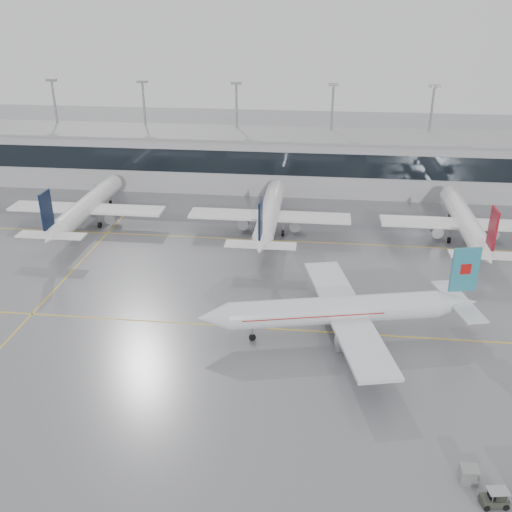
# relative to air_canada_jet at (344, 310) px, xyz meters

# --- Properties ---
(ground) EXTENTS (320.00, 320.00, 0.00)m
(ground) POSITION_rel_air_canada_jet_xyz_m (-12.77, 0.41, -3.68)
(ground) COLOR slate
(ground) RESTS_ON ground
(taxi_line_main) EXTENTS (120.00, 0.25, 0.01)m
(taxi_line_main) POSITION_rel_air_canada_jet_xyz_m (-12.77, 0.41, -3.67)
(taxi_line_main) COLOR yellow
(taxi_line_main) RESTS_ON ground
(taxi_line_north) EXTENTS (120.00, 0.25, 0.01)m
(taxi_line_north) POSITION_rel_air_canada_jet_xyz_m (-12.77, 30.41, -3.67)
(taxi_line_north) COLOR yellow
(taxi_line_north) RESTS_ON ground
(taxi_line_cross) EXTENTS (0.25, 60.00, 0.01)m
(taxi_line_cross) POSITION_rel_air_canada_jet_xyz_m (-42.77, 15.41, -3.67)
(taxi_line_cross) COLOR yellow
(taxi_line_cross) RESTS_ON ground
(terminal) EXTENTS (180.00, 15.00, 12.00)m
(terminal) POSITION_rel_air_canada_jet_xyz_m (-12.77, 62.41, 2.32)
(terminal) COLOR #A2A2A5
(terminal) RESTS_ON ground
(terminal_glass) EXTENTS (180.00, 0.20, 5.00)m
(terminal_glass) POSITION_rel_air_canada_jet_xyz_m (-12.77, 54.86, 3.82)
(terminal_glass) COLOR black
(terminal_glass) RESTS_ON ground
(terminal_roof) EXTENTS (182.00, 16.00, 0.40)m
(terminal_roof) POSITION_rel_air_canada_jet_xyz_m (-12.77, 62.41, 8.52)
(terminal_roof) COLOR gray
(terminal_roof) RESTS_ON ground
(light_masts) EXTENTS (156.40, 1.00, 22.60)m
(light_masts) POSITION_rel_air_canada_jet_xyz_m (-12.77, 68.41, 9.67)
(light_masts) COLOR gray
(light_masts) RESTS_ON ground
(air_canada_jet) EXTENTS (36.48, 29.66, 11.58)m
(air_canada_jet) POSITION_rel_air_canada_jet_xyz_m (0.00, 0.00, 0.00)
(air_canada_jet) COLOR silver
(air_canada_jet) RESTS_ON ground
(parked_jet_b) EXTENTS (29.64, 36.96, 11.72)m
(parked_jet_b) POSITION_rel_air_canada_jet_xyz_m (-47.77, 34.10, 0.04)
(parked_jet_b) COLOR white
(parked_jet_b) RESTS_ON ground
(parked_jet_c) EXTENTS (29.64, 36.96, 11.72)m
(parked_jet_c) POSITION_rel_air_canada_jet_xyz_m (-12.77, 34.10, 0.04)
(parked_jet_c) COLOR white
(parked_jet_c) RESTS_ON ground
(parked_jet_d) EXTENTS (29.64, 36.96, 11.72)m
(parked_jet_d) POSITION_rel_air_canada_jet_xyz_m (22.23, 34.10, 0.04)
(parked_jet_d) COLOR white
(parked_jet_d) RESTS_ON ground
(baggage_tug) EXTENTS (3.47, 1.77, 1.65)m
(baggage_tug) POSITION_rel_air_canada_jet_xyz_m (12.41, -26.09, -3.09)
(baggage_tug) COLOR #2E3229
(baggage_tug) RESTS_ON ground
(gse_unit) EXTENTS (1.55, 1.44, 1.55)m
(gse_unit) POSITION_rel_air_canada_jet_xyz_m (10.77, -23.60, -2.90)
(gse_unit) COLOR gray
(gse_unit) RESTS_ON ground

